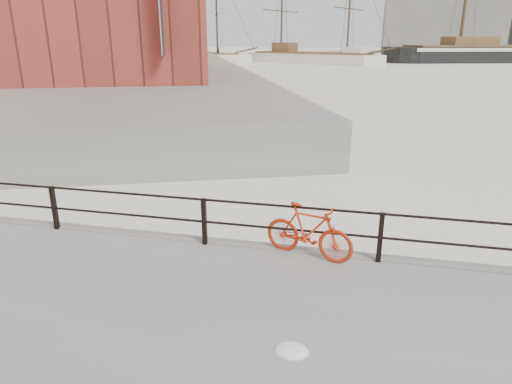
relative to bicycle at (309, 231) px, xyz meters
The scene contains 10 objects.
ground 1.63m from the bicycle, 10.55° to the left, with size 400.00×400.00×0.00m, color white.
far_quay 81.94m from the bicycle, 118.15° to the left, with size 24.00×150.00×1.80m, color gray.
guardrail 1.35m from the bicycle, ahead, with size 28.00×0.10×1.00m, color black, non-canonical shape.
bicycle is the anchor object (origin of this frame).
schooner_mid 75.36m from the bicycle, 96.29° to the left, with size 28.17×11.92×20.33m, color beige, non-canonical shape.
schooner_left 75.77m from the bicycle, 113.13° to the left, with size 24.63×11.19×18.68m, color beige, non-canonical shape.
workboat_near 37.05m from the bicycle, 131.32° to the left, with size 12.45×4.15×7.00m, color black, non-canonical shape.
workboat_far 54.01m from the bicycle, 119.93° to the left, with size 11.60×4.01×7.00m, color black, non-canonical shape.
apartment_brick 117.53m from the bicycle, 117.29° to the left, with size 24.00×15.00×21.20m, color brown.
industrial_west 142.10m from the bicycle, 81.35° to the left, with size 32.00×18.00×18.00m, color gray.
Camera 1 is at (-0.52, -8.34, 4.44)m, focal length 32.00 mm.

